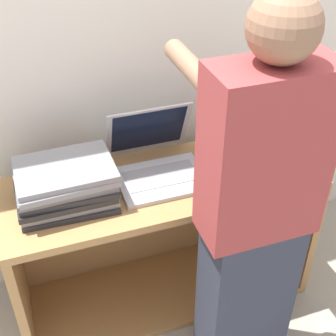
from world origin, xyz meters
The scene contains 7 objects.
ground_plane centered at (0.00, 0.00, 0.00)m, with size 12.00×12.00×0.00m, color #9E9384.
wall_back centered at (0.00, 0.60, 1.20)m, with size 8.00×0.05×2.40m.
cart centered at (0.00, 0.32, 0.35)m, with size 1.36×0.50×0.70m.
laptop_open centered at (0.00, 0.31, 0.76)m, with size 0.37×0.39×0.28m.
laptop_stack_left centered at (-0.40, 0.25, 0.79)m, with size 0.39×0.30×0.17m.
laptop_stack_right centered at (0.41, 0.24, 0.76)m, with size 0.39×0.30×0.12m.
person centered at (0.20, -0.19, 0.80)m, with size 0.40×0.52×1.60m.
Camera 1 is at (-0.49, -1.25, 1.91)m, focal length 50.00 mm.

